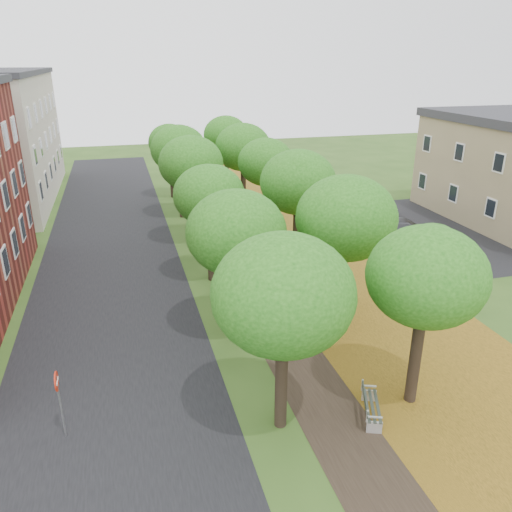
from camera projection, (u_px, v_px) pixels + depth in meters
ground at (342, 412)px, 16.95m from camera, size 120.00×120.00×0.00m
street_asphalt at (111, 269)px, 28.53m from camera, size 8.00×70.00×0.01m
footpath at (238, 256)px, 30.39m from camera, size 3.20×70.00×0.01m
leaf_verge at (315, 248)px, 31.63m from camera, size 7.50×70.00×0.01m
parking_lot at (424, 232)px, 34.63m from camera, size 9.00×16.00×0.01m
tree_row_west at (199, 180)px, 28.07m from camera, size 3.94×33.94×6.53m
tree_row_east at (280, 175)px, 29.26m from camera, size 3.94×33.94×6.53m
bench at (370, 405)px, 16.62m from camera, size 1.12×1.85×0.84m
street_sign at (58, 390)px, 15.25m from camera, size 0.06×0.63×2.40m
car_silver at (438, 253)px, 29.14m from camera, size 3.94×2.14×1.27m
car_red at (429, 248)px, 29.94m from camera, size 4.01×2.50×1.25m
car_grey at (402, 230)px, 32.60m from camera, size 5.60×3.75×1.51m
car_white at (365, 208)px, 37.41m from camera, size 5.75×3.59×1.48m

